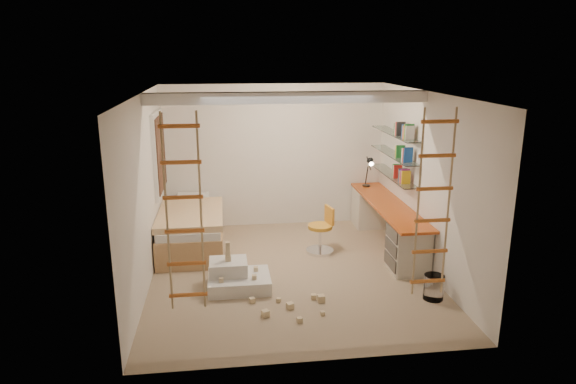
{
  "coord_description": "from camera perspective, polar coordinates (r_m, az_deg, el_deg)",
  "views": [
    {
      "loc": [
        -0.92,
        -6.9,
        3.14
      ],
      "look_at": [
        0.0,
        0.3,
        1.15
      ],
      "focal_mm": 32.0,
      "sensor_mm": 36.0,
      "label": 1
    }
  ],
  "objects": [
    {
      "name": "swivel_chair",
      "position": [
        8.3,
        3.72,
        -4.88
      ],
      "size": [
        0.54,
        0.54,
        0.76
      ],
      "color": "gold",
      "rests_on": "floor"
    },
    {
      "name": "rope_ladder_left",
      "position": [
        5.42,
        -11.49,
        -2.44
      ],
      "size": [
        0.41,
        0.04,
        2.13
      ],
      "primitive_type": null,
      "color": "#C66021",
      "rests_on": "ceiling"
    },
    {
      "name": "window_frame",
      "position": [
        8.61,
        -14.2,
        4.22
      ],
      "size": [
        0.06,
        1.15,
        1.35
      ],
      "primitive_type": "cube",
      "color": "white",
      "rests_on": "wall_left"
    },
    {
      "name": "rope_ladder_right",
      "position": [
        5.86,
        15.85,
        -1.37
      ],
      "size": [
        0.41,
        0.04,
        2.13
      ],
      "primitive_type": null,
      "color": "#C36521",
      "rests_on": "ceiling"
    },
    {
      "name": "floor",
      "position": [
        7.64,
        0.29,
        -8.95
      ],
      "size": [
        4.5,
        4.5,
        0.0
      ],
      "primitive_type": "plane",
      "color": "#9B8064",
      "rests_on": "ground"
    },
    {
      "name": "bed",
      "position": [
        8.62,
        -10.63,
        -3.98
      ],
      "size": [
        1.02,
        2.0,
        0.69
      ],
      "color": "#AD7F51",
      "rests_on": "floor"
    },
    {
      "name": "ceiling_beam",
      "position": [
        7.29,
        -0.0,
        10.45
      ],
      "size": [
        4.0,
        0.18,
        0.16
      ],
      "primitive_type": "cube",
      "color": "white",
      "rests_on": "ceiling"
    },
    {
      "name": "task_lamp",
      "position": [
        9.32,
        9.04,
        2.72
      ],
      "size": [
        0.14,
        0.36,
        0.57
      ],
      "color": "black",
      "rests_on": "desk"
    },
    {
      "name": "waste_bin",
      "position": [
        7.08,
        15.88,
        -10.13
      ],
      "size": [
        0.26,
        0.26,
        0.33
      ],
      "primitive_type": "cylinder",
      "color": "white",
      "rests_on": "floor"
    },
    {
      "name": "shelves",
      "position": [
        8.66,
        11.68,
        4.09
      ],
      "size": [
        0.25,
        1.8,
        0.71
      ],
      "color": "white",
      "rests_on": "wall_right"
    },
    {
      "name": "window_blind",
      "position": [
        8.61,
        -13.93,
        4.23
      ],
      "size": [
        0.02,
        1.0,
        1.2
      ],
      "primitive_type": "cube",
      "color": "#4C2D1E",
      "rests_on": "window_frame"
    },
    {
      "name": "toy_blocks",
      "position": [
        6.81,
        -2.33,
        -10.4
      ],
      "size": [
        1.35,
        1.21,
        0.64
      ],
      "color": "#CCB284",
      "rests_on": "floor"
    },
    {
      "name": "play_platform",
      "position": [
        7.17,
        -5.79,
        -9.44
      ],
      "size": [
        0.84,
        0.66,
        0.37
      ],
      "color": "silver",
      "rests_on": "floor"
    },
    {
      "name": "books",
      "position": [
        8.63,
        11.73,
        5.0
      ],
      "size": [
        0.14,
        0.7,
        0.92
      ],
      "color": "yellow",
      "rests_on": "shelves"
    },
    {
      "name": "desk",
      "position": [
        8.64,
        10.9,
        -3.41
      ],
      "size": [
        0.56,
        2.8,
        0.75
      ],
      "color": "#C24D16",
      "rests_on": "floor"
    }
  ]
}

